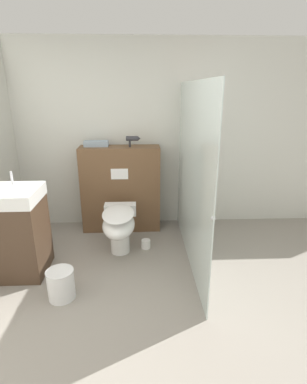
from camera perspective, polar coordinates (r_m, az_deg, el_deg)
name	(u,v)px	position (r m, az deg, el deg)	size (l,w,h in m)	color
ground_plane	(128,330)	(2.71, -4.85, -24.76)	(12.00, 12.00, 0.00)	gray
wall_back	(131,137)	(4.16, -4.30, 10.44)	(8.00, 0.06, 2.50)	silver
partition_panel	(121,189)	(4.10, -6.22, 0.60)	(1.05, 0.32, 1.16)	brown
shower_glass	(192,177)	(3.24, 7.29, 2.84)	(0.04, 2.05, 1.95)	silver
toilet	(119,225)	(3.51, -6.56, -6.32)	(0.39, 0.72, 0.56)	white
sink_vanity	(14,232)	(3.44, -25.00, -6.88)	(0.60, 0.54, 1.08)	#473323
hair_drier	(133,139)	(3.91, -4.00, 10.05)	(0.19, 0.06, 0.14)	#2D2D33
folded_towel	(96,144)	(4.01, -10.87, 9.04)	(0.31, 0.12, 0.08)	#8C9EAD
spare_toilet_roll	(146,244)	(3.75, -1.45, -9.88)	(0.11, 0.11, 0.11)	white
waste_bin	(61,284)	(3.04, -17.21, -16.45)	(0.25, 0.25, 0.29)	silver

